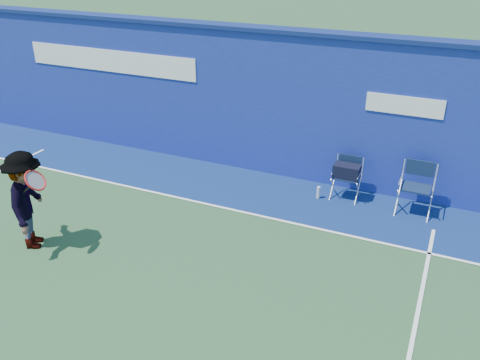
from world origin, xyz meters
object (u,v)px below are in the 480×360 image
at_px(directors_chair_left, 346,182).
at_px(tennis_player, 28,200).
at_px(water_bottle, 318,193).
at_px(directors_chair_right, 414,198).

distance_m(directors_chair_left, tennis_player, 5.81).
height_order(water_bottle, tennis_player, tennis_player).
bearing_deg(directors_chair_left, water_bottle, -153.98).
distance_m(directors_chair_right, water_bottle, 1.80).
bearing_deg(tennis_player, directors_chair_right, 33.11).
distance_m(directors_chair_left, water_bottle, 0.58).
xyz_separation_m(directors_chair_left, directors_chair_right, (1.31, -0.06, -0.04)).
relative_size(directors_chair_left, tennis_player, 0.50).
distance_m(directors_chair_left, directors_chair_right, 1.31).
bearing_deg(directors_chair_right, tennis_player, -146.89).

